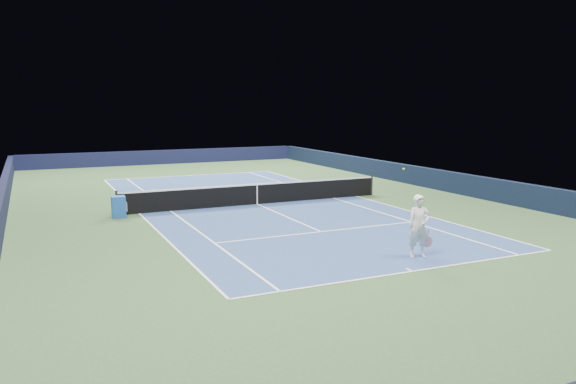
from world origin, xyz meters
name	(u,v)px	position (x,y,z in m)	size (l,w,h in m)	color
ground	(257,204)	(0.00, 0.00, 0.00)	(40.00, 40.00, 0.00)	#2E4A28
wall_far	(164,157)	(0.00, 19.82, 0.55)	(22.00, 0.35, 1.10)	black
wall_right	(439,180)	(10.82, 0.00, 0.55)	(0.35, 40.00, 1.10)	black
wall_left	(0,211)	(-10.82, 0.00, 0.55)	(0.35, 40.00, 1.10)	black
court_surface	(257,204)	(0.00, 0.00, 0.00)	(10.97, 23.77, 0.01)	navy
baseline_far	(191,175)	(0.00, 11.88, 0.01)	(10.97, 0.08, 0.00)	white
baseline_near	(413,271)	(0.00, -11.88, 0.01)	(10.97, 0.08, 0.00)	white
sideline_doubles_right	(356,196)	(5.49, 0.00, 0.01)	(0.08, 23.77, 0.00)	white
sideline_doubles_left	(139,213)	(-5.49, 0.00, 0.01)	(0.08, 23.77, 0.00)	white
sideline_singles_right	(333,198)	(4.12, 0.00, 0.01)	(0.08, 23.77, 0.00)	white
sideline_singles_left	(171,211)	(-4.12, 0.00, 0.01)	(0.08, 23.77, 0.00)	white
service_line_far	(216,186)	(0.00, 6.40, 0.01)	(8.23, 0.08, 0.00)	white
service_line_near	(321,232)	(0.00, -6.40, 0.01)	(8.23, 0.08, 0.00)	white
center_service_line	(257,204)	(0.00, 0.00, 0.01)	(0.08, 12.80, 0.00)	white
center_mark_far	(191,176)	(0.00, 11.73, 0.01)	(0.08, 0.30, 0.00)	white
center_mark_near	(410,270)	(0.00, -11.73, 0.01)	(0.08, 0.30, 0.00)	white
tennis_net	(257,194)	(0.00, 0.00, 0.50)	(12.90, 0.10, 1.07)	black
sponsor_cube	(119,207)	(-6.40, -0.47, 0.45)	(0.60, 0.52, 0.90)	#1C52AB
tennis_player	(419,226)	(1.09, -10.71, 0.97)	(0.89, 1.35, 2.67)	white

